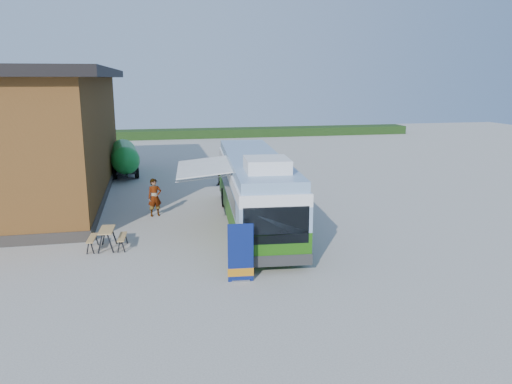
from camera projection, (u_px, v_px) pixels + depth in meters
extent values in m
plane|color=#BCB7AD|center=(238.00, 232.00, 22.99)|extent=(100.00, 100.00, 0.00)
cube|color=brown|center=(35.00, 137.00, 29.65)|extent=(8.00, 20.00, 7.00)
cube|color=black|center=(29.00, 73.00, 28.81)|extent=(9.60, 21.20, 0.50)
cube|color=#332D28|center=(40.00, 191.00, 30.37)|extent=(8.10, 20.10, 0.50)
cube|color=#264419|center=(249.00, 132.00, 60.73)|extent=(40.00, 3.00, 1.00)
cube|color=#287413|center=(254.00, 206.00, 23.97)|extent=(3.66, 12.84, 1.16)
cube|color=#7E9FC4|center=(254.00, 184.00, 23.73)|extent=(3.66, 12.84, 0.95)
cube|color=black|center=(226.00, 183.00, 24.08)|extent=(0.89, 10.53, 0.74)
cube|color=black|center=(280.00, 182.00, 24.40)|extent=(0.89, 10.53, 0.74)
cube|color=white|center=(254.00, 170.00, 23.57)|extent=(3.66, 12.84, 0.48)
cube|color=#7E9FC4|center=(254.00, 160.00, 23.47)|extent=(3.48, 12.62, 0.42)
cube|color=white|center=(267.00, 165.00, 19.49)|extent=(1.84, 2.03, 0.53)
cube|color=black|center=(276.00, 226.00, 17.67)|extent=(2.37, 0.25, 1.37)
cube|color=#2D2D2D|center=(276.00, 260.00, 18.01)|extent=(2.70, 0.42, 0.42)
cube|color=#2D2D2D|center=(242.00, 187.00, 30.11)|extent=(2.70, 0.42, 0.42)
cylinder|color=black|center=(238.00, 243.00, 19.83)|extent=(0.40, 1.08, 1.06)
cylinder|color=black|center=(297.00, 241.00, 20.13)|extent=(0.40, 1.08, 1.06)
cylinder|color=black|center=(225.00, 197.00, 27.49)|extent=(0.40, 1.08, 1.06)
cylinder|color=black|center=(268.00, 196.00, 27.78)|extent=(0.40, 1.08, 1.06)
cube|color=white|center=(208.00, 171.00, 22.80)|extent=(3.15, 4.70, 0.34)
cube|color=#A5A8AD|center=(239.00, 166.00, 22.93)|extent=(0.54, 4.79, 0.15)
cylinder|color=#A5A8AD|center=(210.00, 181.00, 20.94)|extent=(2.89, 0.28, 0.35)
cylinder|color=#A5A8AD|center=(207.00, 166.00, 24.70)|extent=(2.89, 0.28, 0.35)
cube|color=navy|center=(241.00, 253.00, 17.23)|extent=(0.89, 0.10, 2.10)
cube|color=#C37412|center=(241.00, 272.00, 17.39)|extent=(0.91, 0.11, 0.29)
cube|color=#A5A8AD|center=(241.00, 280.00, 17.46)|extent=(0.64, 0.23, 0.06)
cylinder|color=#A5A8AD|center=(241.00, 253.00, 17.25)|extent=(0.03, 0.03, 2.10)
cube|color=tan|center=(107.00, 230.00, 20.61)|extent=(0.63, 1.36, 0.04)
cube|color=tan|center=(92.00, 238.00, 20.60)|extent=(0.35, 1.34, 0.04)
cube|color=tan|center=(122.00, 237.00, 20.77)|extent=(0.35, 1.34, 0.04)
cube|color=black|center=(100.00, 244.00, 20.14)|extent=(0.06, 0.06, 0.82)
cube|color=black|center=(110.00, 243.00, 20.20)|extent=(0.06, 0.06, 0.82)
cube|color=black|center=(104.00, 236.00, 21.21)|extent=(0.06, 0.06, 0.82)
cube|color=black|center=(114.00, 235.00, 21.27)|extent=(0.06, 0.06, 0.82)
imported|color=#999999|center=(155.00, 197.00, 25.56)|extent=(0.81, 0.64, 1.96)
imported|color=#999999|center=(217.00, 173.00, 33.00)|extent=(0.87, 0.98, 1.68)
cylinder|color=green|center=(124.00, 156.00, 36.11)|extent=(2.28, 4.42, 1.92)
sphere|color=green|center=(126.00, 160.00, 34.12)|extent=(1.92, 1.92, 1.92)
sphere|color=green|center=(123.00, 152.00, 38.11)|extent=(1.92, 1.92, 1.92)
cube|color=black|center=(125.00, 168.00, 36.31)|extent=(1.66, 4.58, 0.21)
cube|color=black|center=(127.00, 175.00, 33.72)|extent=(0.24, 1.29, 0.11)
cylinder|color=black|center=(115.00, 173.00, 34.93)|extent=(0.34, 0.87, 0.85)
cylinder|color=black|center=(137.00, 172.00, 35.35)|extent=(0.34, 0.87, 0.85)
cylinder|color=black|center=(114.00, 167.00, 37.33)|extent=(0.34, 0.87, 0.85)
cylinder|color=black|center=(135.00, 166.00, 37.75)|extent=(0.34, 0.87, 0.85)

